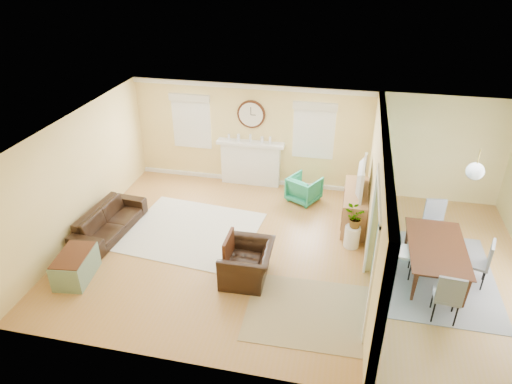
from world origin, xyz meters
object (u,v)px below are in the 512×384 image
sofa (109,221)px  credenza (355,207)px  eames_chair (247,263)px  green_chair (304,189)px  dining_table (436,260)px

sofa → credenza: size_ratio=1.27×
eames_chair → green_chair: bearing=166.1°
dining_table → credenza: bearing=45.6°
credenza → sofa: bearing=-163.6°
green_chair → dining_table: 3.59m
credenza → dining_table: (1.55, -1.53, -0.08)m
credenza → eames_chair: bearing=-128.4°
green_chair → credenza: (1.21, -0.76, 0.08)m
credenza → dining_table: 2.18m
sofa → dining_table: size_ratio=1.06×
sofa → eames_chair: 3.37m
green_chair → dining_table: (2.76, -2.29, 0.01)m
eames_chair → dining_table: bearing=102.1°
dining_table → sofa: bearing=90.2°
sofa → green_chair: green_chair is taller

